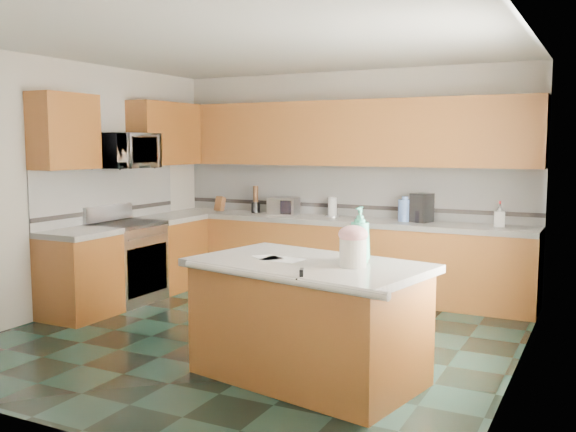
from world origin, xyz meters
The scene contains 52 objects.
floor centered at (0.00, 0.00, 0.00)m, with size 4.60×4.60×0.00m, color black.
ceiling centered at (0.00, 0.00, 2.70)m, with size 4.60×4.60×0.00m, color white.
wall_back centered at (0.00, 2.32, 1.35)m, with size 4.60×0.04×2.70m, color beige.
wall_front centered at (0.00, -2.32, 1.35)m, with size 4.60×0.04×2.70m, color beige.
wall_left centered at (-2.32, 0.00, 1.35)m, with size 0.04×4.60×2.70m, color beige.
wall_right centered at (2.32, 0.00, 1.35)m, with size 0.04×4.60×2.70m, color beige.
back_base_cab centered at (0.00, 2.00, 0.43)m, with size 4.60×0.60×0.86m, color #412008.
back_countertop centered at (0.00, 2.00, 0.89)m, with size 4.60×0.64×0.06m, color silver.
back_upper_cab centered at (0.00, 2.13, 1.94)m, with size 4.60×0.33×0.78m, color #412008.
back_backsplash centered at (0.00, 2.29, 1.24)m, with size 4.60×0.02×0.63m, color silver.
back_accent_band centered at (0.00, 2.28, 1.04)m, with size 4.60×0.01×0.05m, color black.
left_base_cab_rear centered at (-2.00, 1.29, 0.43)m, with size 0.60×0.82×0.86m, color #412008.
left_counter_rear centered at (-2.00, 1.29, 0.89)m, with size 0.64×0.82×0.06m, color silver.
left_base_cab_front centered at (-2.00, -0.24, 0.43)m, with size 0.60×0.72×0.86m, color #412008.
left_counter_front centered at (-2.00, -0.24, 0.89)m, with size 0.64×0.72×0.06m, color silver.
left_backsplash centered at (-2.29, 0.55, 1.24)m, with size 0.02×2.30×0.63m, color silver.
left_accent_band centered at (-2.28, 0.55, 1.04)m, with size 0.01×2.30×0.05m, color black.
left_upper_cab_rear centered at (-2.13, 1.42, 1.94)m, with size 0.33×1.09×0.78m, color #412008.
left_upper_cab_front centered at (-2.13, -0.24, 1.94)m, with size 0.33×0.72×0.78m, color #412008.
range_body centered at (-2.00, 0.50, 0.44)m, with size 0.60×0.76×0.88m, color #B7B7BC.
range_oven_door centered at (-1.71, 0.50, 0.40)m, with size 0.02×0.68×0.55m, color black.
range_cooktop centered at (-2.00, 0.50, 0.90)m, with size 0.62×0.78×0.04m, color black.
range_handle centered at (-1.68, 0.50, 0.78)m, with size 0.02×0.02×0.66m, color #B7B7BC.
range_backguard centered at (-2.26, 0.50, 1.02)m, with size 0.06×0.76×0.18m, color #B7B7BC.
microwave centered at (-2.00, 0.50, 1.73)m, with size 0.73×0.50×0.41m, color #B7B7BC.
island_base centered at (0.89, -0.77, 0.43)m, with size 1.66×0.95×0.86m, color #412008.
island_top centered at (0.89, -0.77, 0.89)m, with size 1.76×1.05×0.06m, color silver.
island_bullnose centered at (0.89, -1.29, 0.89)m, with size 0.06×0.06×1.76m, color silver.
treat_jar centered at (1.27, -0.80, 1.02)m, with size 0.20×0.20×0.21m, color silver.
treat_jar_lid centered at (1.27, -0.80, 1.16)m, with size 0.22×0.22×0.13m, color pink.
treat_jar_knob centered at (1.27, -0.80, 1.20)m, with size 0.02×0.02×0.07m, color tan.
treat_jar_knob_end_l centered at (1.23, -0.80, 1.20)m, with size 0.04×0.04×0.04m, color tan.
treat_jar_knob_end_r centered at (1.30, -0.80, 1.20)m, with size 0.04×0.04×0.04m, color tan.
soap_bottle_island centered at (1.25, -0.61, 1.13)m, with size 0.16×0.16×0.42m, color #46BC9A.
paper_sheet_a centered at (0.68, -0.78, 0.92)m, with size 0.31×0.23×0.00m, color white.
paper_sheet_b centered at (0.53, -0.76, 0.92)m, with size 0.24×0.18×0.00m, color white.
clamp_body centered at (1.08, -1.27, 0.93)m, with size 0.03×0.09×0.08m, color black.
clamp_handle centered at (1.08, -1.32, 0.91)m, with size 0.01×0.01×0.06m, color black.
knife_block centered at (-1.73, 2.05, 1.02)m, with size 0.10×0.09×0.19m, color #472814.
utensil_crock centered at (-1.20, 2.08, 0.99)m, with size 0.11×0.11×0.14m, color black.
utensil_bundle centered at (-1.20, 2.08, 1.17)m, with size 0.07×0.07×0.21m, color #472814.
toaster_oven centered at (-0.77, 2.05, 1.03)m, with size 0.36×0.25×0.21m, color #B7B7BC.
toaster_oven_door centered at (-0.77, 1.93, 1.03)m, with size 0.32×0.01×0.17m, color black.
paper_towel centered at (-0.12, 2.10, 1.04)m, with size 0.11×0.11×0.24m, color white.
paper_towel_base centered at (-0.12, 2.10, 0.93)m, with size 0.16×0.16×0.01m, color #B7B7BC.
water_jug centered at (0.80, 2.06, 1.05)m, with size 0.15×0.15×0.25m, color #5073BA.
water_jug_neck centered at (0.80, 2.06, 1.19)m, with size 0.07×0.07×0.04m, color #5073BA.
coffee_maker centered at (0.99, 2.08, 1.09)m, with size 0.19×0.21×0.33m, color black.
coffee_carafe centered at (0.99, 2.03, 0.99)m, with size 0.14×0.14×0.14m, color black.
soap_bottle_back centered at (1.85, 2.05, 1.04)m, with size 0.11×0.11×0.25m, color white.
soap_back_cap centered at (1.85, 2.05, 1.18)m, with size 0.02×0.02×0.03m, color red.
window_light_proxy centered at (2.29, -0.20, 1.50)m, with size 0.02×1.40×1.10m, color white.
Camera 1 is at (2.93, -5.13, 1.81)m, focal length 40.00 mm.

